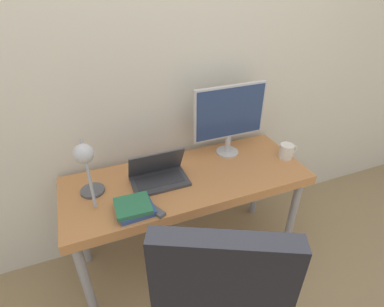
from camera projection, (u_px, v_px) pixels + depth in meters
ground_plane at (204, 288)px, 1.97m from camera, size 12.00×12.00×0.00m
wall_back at (165, 65)px, 1.78m from camera, size 8.00×0.05×2.60m
desk at (187, 186)px, 1.85m from camera, size 1.48×0.57×0.71m
laptop at (159, 175)px, 1.76m from camera, size 0.33×0.21×0.20m
monitor at (230, 115)px, 1.90m from camera, size 0.49×0.15×0.48m
desk_lamp at (86, 165)px, 1.47m from camera, size 0.13×0.27×0.39m
book_stack at (134, 208)px, 1.55m from camera, size 0.20×0.17×0.05m
tv_remote at (152, 208)px, 1.57m from camera, size 0.11×0.17×0.02m
mug at (287, 151)px, 1.98m from camera, size 0.13×0.09×0.10m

